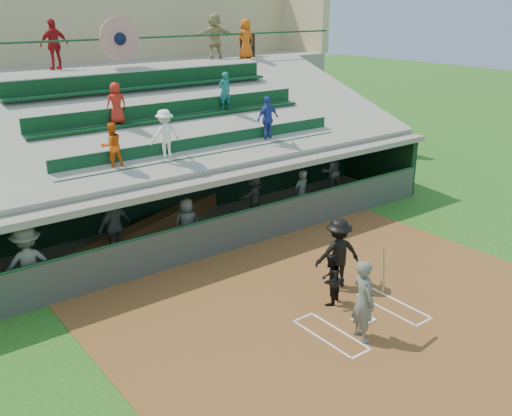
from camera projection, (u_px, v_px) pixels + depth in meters
ground at (363, 320)px, 12.96m from camera, size 100.00×100.00×0.00m
dirt_slab at (347, 311)px, 13.33m from camera, size 11.00×9.00×0.02m
home_plate at (363, 319)px, 12.95m from camera, size 0.43×0.43×0.03m
batters_box_chalk at (363, 319)px, 12.95m from camera, size 2.65×1.85×0.01m
dugout_floor at (204, 230)px, 18.01m from camera, size 16.00×3.50×0.04m
concourse_slab at (110, 125)px, 22.29m from camera, size 20.00×3.00×4.60m
grandstand at (145, 139)px, 20.06m from camera, size 20.40×10.40×7.80m
batter_at_plate at (364, 300)px, 11.93m from camera, size 0.93×0.80×1.95m
catcher at (330, 279)px, 13.44m from camera, size 0.76×0.69×1.26m
home_umpire at (338, 253)px, 14.23m from camera, size 1.32×1.03×1.80m
dugout_bench at (178, 215)px, 18.59m from camera, size 15.13×6.63×0.49m
dugout_player_a at (28, 264)px, 13.47m from camera, size 1.34×0.92×1.90m
dugout_player_b at (114, 227)px, 15.71m from camera, size 1.19×0.78×1.88m
dugout_player_c at (187, 224)px, 16.32m from camera, size 0.84×0.63×1.56m
dugout_player_d at (254, 195)px, 18.80m from camera, size 1.49×1.07×1.55m
dugout_player_e at (301, 194)px, 18.84m from camera, size 0.63×0.44×1.62m
dugout_player_f at (331, 171)px, 21.21m from camera, size 0.96×0.82×1.70m
trash_bin at (247, 45)px, 24.40m from camera, size 0.64×0.64×0.97m
concourse_staff_a at (54, 45)px, 19.46m from camera, size 1.03×0.50×1.69m
concourse_staff_b at (246, 39)px, 23.32m from camera, size 0.81×0.55×1.58m
concourse_staff_c at (214, 36)px, 23.40m from camera, size 1.72×0.69×1.81m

